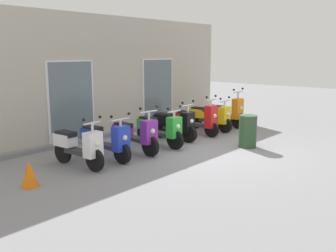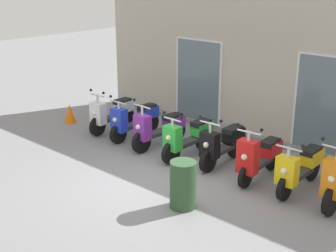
{
  "view_description": "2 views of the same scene",
  "coord_description": "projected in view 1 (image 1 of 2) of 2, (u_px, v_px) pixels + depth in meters",
  "views": [
    {
      "loc": [
        -8.01,
        -5.45,
        2.51
      ],
      "look_at": [
        -0.32,
        1.06,
        0.56
      ],
      "focal_mm": 40.83,
      "sensor_mm": 36.0,
      "label": 1
    },
    {
      "loc": [
        5.83,
        -6.41,
        4.06
      ],
      "look_at": [
        -0.68,
        0.85,
        0.78
      ],
      "focal_mm": 50.44,
      "sensor_mm": 36.0,
      "label": 2
    }
  ],
  "objects": [
    {
      "name": "ground_plane",
      "position": [
        207.0,
        150.0,
        9.94
      ],
      "size": [
        40.0,
        40.0,
        0.0
      ],
      "primitive_type": "plane",
      "color": "gray"
    },
    {
      "name": "storefront_facade",
      "position": [
        116.0,
        78.0,
        11.79
      ],
      "size": [
        10.03,
        0.5,
        3.59
      ],
      "color": "#B2AD9E",
      "rests_on": "ground_plane"
    },
    {
      "name": "scooter_white",
      "position": [
        78.0,
        146.0,
        8.39
      ],
      "size": [
        0.52,
        1.58,
        1.19
      ],
      "color": "black",
      "rests_on": "ground_plane"
    },
    {
      "name": "scooter_blue",
      "position": [
        106.0,
        140.0,
        9.02
      ],
      "size": [
        0.61,
        1.63,
        1.16
      ],
      "color": "black",
      "rests_on": "ground_plane"
    },
    {
      "name": "scooter_purple",
      "position": [
        135.0,
        134.0,
        9.65
      ],
      "size": [
        0.61,
        1.67,
        1.24
      ],
      "color": "black",
      "rests_on": "ground_plane"
    },
    {
      "name": "scooter_green",
      "position": [
        160.0,
        129.0,
        10.32
      ],
      "size": [
        0.55,
        1.64,
        1.14
      ],
      "color": "black",
      "rests_on": "ground_plane"
    },
    {
      "name": "scooter_black",
      "position": [
        174.0,
        124.0,
        11.03
      ],
      "size": [
        0.58,
        1.55,
        1.19
      ],
      "color": "black",
      "rests_on": "ground_plane"
    },
    {
      "name": "scooter_red",
      "position": [
        198.0,
        119.0,
        11.69
      ],
      "size": [
        0.58,
        1.56,
        1.26
      ],
      "color": "black",
      "rests_on": "ground_plane"
    },
    {
      "name": "scooter_yellow",
      "position": [
        210.0,
        117.0,
        12.39
      ],
      "size": [
        0.58,
        1.63,
        1.14
      ],
      "color": "black",
      "rests_on": "ground_plane"
    },
    {
      "name": "scooter_orange",
      "position": [
        226.0,
        113.0,
        13.01
      ],
      "size": [
        0.63,
        1.59,
        1.35
      ],
      "color": "black",
      "rests_on": "ground_plane"
    },
    {
      "name": "trash_bin",
      "position": [
        248.0,
        131.0,
        10.21
      ],
      "size": [
        0.47,
        0.47,
        0.87
      ],
      "primitive_type": "cylinder",
      "color": "#2D4C2D",
      "rests_on": "ground_plane"
    },
    {
      "name": "traffic_cone",
      "position": [
        29.0,
        174.0,
        7.2
      ],
      "size": [
        0.32,
        0.32,
        0.52
      ],
      "primitive_type": "cone",
      "color": "orange",
      "rests_on": "ground_plane"
    }
  ]
}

